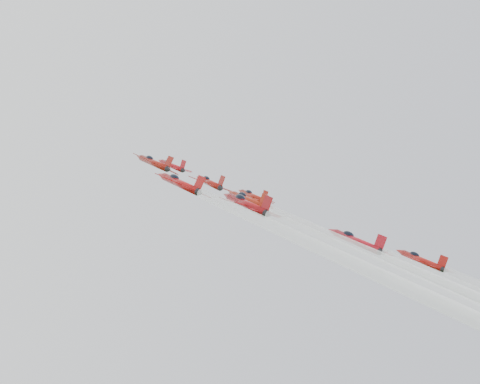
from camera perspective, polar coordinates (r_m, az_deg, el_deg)
jet_lead at (r=146.44m, az=-5.86°, el=2.29°), size 9.13×11.51×7.90m
jet_row2_left at (r=126.62m, az=-7.41°, el=2.52°), size 10.18×12.84×8.82m
jet_row2_center at (r=127.31m, az=-2.65°, el=0.84°), size 9.78×12.34×8.47m
jet_row2_right at (r=138.06m, az=1.07°, el=-0.32°), size 9.26×11.68×8.02m
jet_center at (r=83.34m, az=16.45°, el=-7.35°), size 8.72×80.06×52.58m
jet_rear_farleft at (r=56.54m, az=15.12°, el=-8.59°), size 8.96×82.28×54.04m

